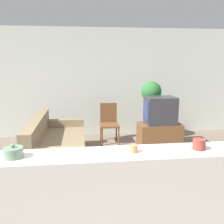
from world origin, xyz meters
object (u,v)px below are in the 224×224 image
at_px(decorative_bowl, 13,152).
at_px(potted_plant, 151,92).
at_px(couch, 56,148).
at_px(wooden_chair, 109,121).
at_px(television, 160,110).

bearing_deg(decorative_bowl, potted_plant, 55.07).
bearing_deg(couch, potted_plant, 28.17).
height_order(couch, decorative_bowl, decorative_bowl).
height_order(potted_plant, decorative_bowl, potted_plant).
bearing_deg(decorative_bowl, wooden_chair, 68.46).
distance_m(television, wooden_chair, 1.23).
height_order(couch, wooden_chair, wooden_chair).
xyz_separation_m(wooden_chair, decorative_bowl, (-1.30, -3.29, 0.53)).
relative_size(potted_plant, decorative_bowl, 3.18).
relative_size(couch, decorative_bowl, 10.85).
relative_size(television, potted_plant, 1.09).
distance_m(wooden_chair, potted_plant, 1.20).
relative_size(wooden_chair, potted_plant, 1.55).
bearing_deg(television, potted_plant, 95.55).
bearing_deg(wooden_chair, television, -26.88).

